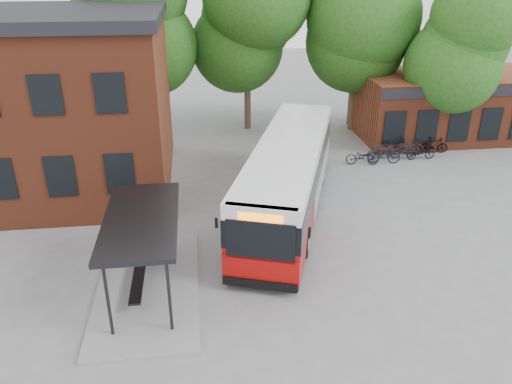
{
  "coord_description": "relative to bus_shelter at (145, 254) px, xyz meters",
  "views": [
    {
      "loc": [
        -2.53,
        -15.82,
        10.54
      ],
      "look_at": [
        -0.26,
        2.31,
        2.0
      ],
      "focal_mm": 35.0,
      "sensor_mm": 36.0,
      "label": 1
    }
  ],
  "objects": [
    {
      "name": "bicycle_1",
      "position": [
        12.44,
        10.5,
        -0.89
      ],
      "size": [
        1.92,
        0.84,
        1.12
      ],
      "primitive_type": "imported",
      "rotation": [
        0.0,
        0.0,
        1.4
      ],
      "color": "black",
      "rests_on": "ground"
    },
    {
      "name": "bicycle_0",
      "position": [
        11.17,
        10.47,
        -0.96
      ],
      "size": [
        1.93,
        0.93,
        0.97
      ],
      "primitive_type": "imported",
      "rotation": [
        0.0,
        0.0,
        1.41
      ],
      "color": "#22222C",
      "rests_on": "ground"
    },
    {
      "name": "bicycle_2",
      "position": [
        12.53,
        11.29,
        -0.95
      ],
      "size": [
        2.0,
        1.17,
        0.99
      ],
      "primitive_type": "imported",
      "rotation": [
        0.0,
        0.0,
        1.86
      ],
      "color": "#23232A",
      "rests_on": "ground"
    },
    {
      "name": "ground",
      "position": [
        4.5,
        1.0,
        -1.45
      ],
      "size": [
        100.0,
        100.0,
        0.0
      ],
      "primitive_type": "plane",
      "color": "slate"
    },
    {
      "name": "bicycle_3",
      "position": [
        13.85,
        11.17,
        -1.01
      ],
      "size": [
        1.48,
        0.44,
        0.89
      ],
      "primitive_type": "imported",
      "rotation": [
        0.0,
        0.0,
        1.59
      ],
      "color": "#22232C",
      "rests_on": "ground"
    },
    {
      "name": "bicycle_5",
      "position": [
        14.35,
        11.61,
        -0.92
      ],
      "size": [
        1.82,
        0.82,
        1.05
      ],
      "primitive_type": "imported",
      "rotation": [
        0.0,
        0.0,
        1.38
      ],
      "color": "black",
      "rests_on": "ground"
    },
    {
      "name": "tree_2",
      "position": [
        12.5,
        17.0,
        4.05
      ],
      "size": [
        7.92,
        7.92,
        11.0
      ],
      "primitive_type": null,
      "color": "#1D4C14",
      "rests_on": "ground"
    },
    {
      "name": "city_bus",
      "position": [
        5.97,
        5.36,
        0.21
      ],
      "size": [
        6.88,
        13.27,
        3.32
      ],
      "primitive_type": null,
      "rotation": [
        0.0,
        0.0,
        -0.33
      ],
      "color": "#A70A08",
      "rests_on": "ground"
    },
    {
      "name": "tree_3",
      "position": [
        17.5,
        13.0,
        3.19
      ],
      "size": [
        7.04,
        7.04,
        9.28
      ],
      "primitive_type": null,
      "color": "#1D4C14",
      "rests_on": "ground"
    },
    {
      "name": "bicycle_4",
      "position": [
        14.79,
        10.84,
        -1.0
      ],
      "size": [
        1.72,
        0.67,
        0.89
      ],
      "primitive_type": "imported",
      "rotation": [
        0.0,
        0.0,
        1.62
      ],
      "color": "black",
      "rests_on": "ground"
    },
    {
      "name": "shop_row",
      "position": [
        19.5,
        15.0,
        0.55
      ],
      "size": [
        14.0,
        6.2,
        4.0
      ],
      "primitive_type": null,
      "color": "brown",
      "rests_on": "ground"
    },
    {
      "name": "bike_rail",
      "position": [
        13.78,
        11.0,
        -1.26
      ],
      "size": [
        5.2,
        0.1,
        0.38
      ],
      "primitive_type": null,
      "color": "black",
      "rests_on": "ground"
    },
    {
      "name": "tree_1",
      "position": [
        5.5,
        18.0,
        3.75
      ],
      "size": [
        7.92,
        7.92,
        10.4
      ],
      "primitive_type": null,
      "color": "#1D4C14",
      "rests_on": "ground"
    },
    {
      "name": "bicycle_7",
      "position": [
        16.03,
        11.78,
        -0.97
      ],
      "size": [
        1.67,
        0.73,
        0.97
      ],
      "primitive_type": "imported",
      "rotation": [
        0.0,
        0.0,
        1.39
      ],
      "color": "black",
      "rests_on": "ground"
    },
    {
      "name": "bus_shelter",
      "position": [
        0.0,
        0.0,
        0.0
      ],
      "size": [
        3.6,
        7.0,
        2.9
      ],
      "primitive_type": null,
      "color": "black",
      "rests_on": "ground"
    },
    {
      "name": "tree_0",
      "position": [
        -1.5,
        17.0,
        4.05
      ],
      "size": [
        7.92,
        7.92,
        11.0
      ],
      "primitive_type": null,
      "color": "#1D4C14",
      "rests_on": "ground"
    }
  ]
}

